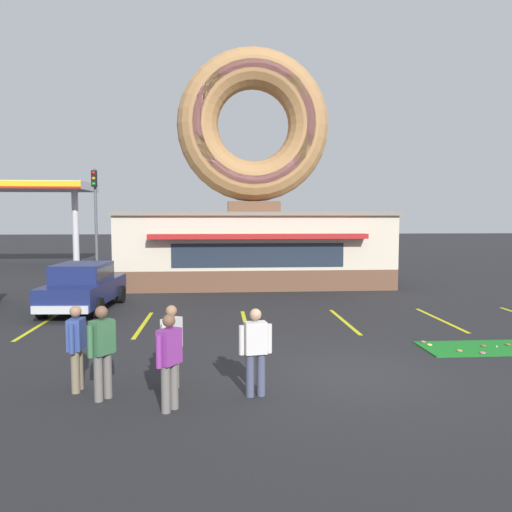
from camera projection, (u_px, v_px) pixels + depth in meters
ground_plane at (355, 374)px, 10.04m from camera, size 160.00×160.00×0.00m
donut_shop_building at (253, 204)px, 23.52m from camera, size 12.30×6.75×10.96m
putting_mat at (511, 347)px, 12.02m from camera, size 4.29×1.36×0.03m
mini_donut_near_left at (423, 342)px, 12.43m from camera, size 0.13×0.13×0.04m
mini_donut_near_right at (430, 345)px, 12.14m from camera, size 0.13×0.13×0.04m
mini_donut_mid_centre at (460, 351)px, 11.61m from camera, size 0.13×0.13×0.04m
mini_donut_mid_right at (484, 346)px, 12.05m from camera, size 0.13×0.13×0.04m
mini_donut_far_left at (483, 353)px, 11.42m from camera, size 0.13×0.13×0.04m
mini_donut_far_centre at (508, 344)px, 12.17m from camera, size 0.13×0.13×0.04m
golf_ball at (497, 347)px, 11.95m from camera, size 0.04×0.04×0.04m
car_navy at (84, 285)px, 16.81m from camera, size 2.17×4.65×1.60m
pedestrian_blue_sweater_man at (172, 343)px, 9.09m from camera, size 0.39×0.54×1.56m
pedestrian_hooded_kid at (256, 348)px, 8.75m from camera, size 0.59×0.30×1.57m
pedestrian_leather_jacket_man at (76, 344)px, 9.00m from camera, size 0.26×0.60×1.57m
pedestrian_clipboard_woman at (169, 358)px, 8.09m from camera, size 0.41×0.51×1.60m
pedestrian_beanie_man at (102, 348)px, 8.58m from camera, size 0.42×0.49×1.64m
trash_bin at (89, 282)px, 20.45m from camera, size 0.57×0.57×0.97m
traffic_light_pole at (95, 207)px, 27.79m from camera, size 0.28×0.47×5.80m
gas_station_canopy at (18, 189)px, 31.47m from camera, size 9.00×4.46×5.30m
parking_stripe_far_left at (38, 326)px, 14.42m from camera, size 0.12×3.60×0.01m
parking_stripe_left at (143, 324)px, 14.64m from camera, size 0.12×3.60×0.01m
parking_stripe_mid_left at (245, 323)px, 14.87m from camera, size 0.12×3.60×0.01m
parking_stripe_centre at (344, 321)px, 15.09m from camera, size 0.12×3.60×0.01m
parking_stripe_mid_right at (440, 320)px, 15.31m from camera, size 0.12×3.60×0.01m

